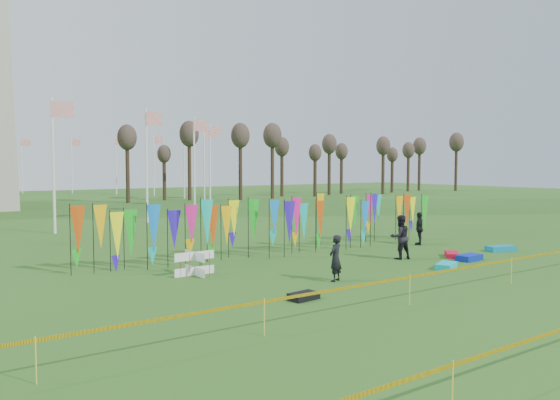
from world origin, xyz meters
TOP-DOWN VIEW (x-y plane):
  - ground at (0.00, 0.00)m, footprint 160.00×160.00m
  - banner_row at (0.28, 7.07)m, footprint 18.64×0.64m
  - caution_tape_near at (-0.22, -2.29)m, footprint 26.00×0.02m
  - tree_line at (32.00, 44.00)m, footprint 53.92×1.92m
  - box_kite at (-5.39, 5.06)m, footprint 0.81×0.81m
  - person_left at (-1.80, 1.41)m, footprint 0.71×0.62m
  - person_mid at (3.42, 3.28)m, footprint 1.03×0.77m
  - person_right at (7.35, 5.64)m, footprint 1.12×1.03m
  - kite_bag_turquoise at (3.24, 0.71)m, footprint 1.29×0.99m
  - kite_bag_blue at (5.58, 1.37)m, footprint 1.24×0.74m
  - kite_bag_red at (5.69, 2.33)m, footprint 1.19×1.19m
  - kite_bag_black at (-4.28, -0.03)m, footprint 0.96×0.63m
  - kite_bag_teal at (8.91, 2.08)m, footprint 1.44×0.99m

SIDE VIEW (x-z plane):
  - ground at x=0.00m, z-range 0.00..0.00m
  - kite_bag_black at x=-4.28m, z-range 0.00..0.21m
  - kite_bag_red at x=5.69m, z-range 0.00..0.21m
  - kite_bag_turquoise at x=3.24m, z-range 0.00..0.23m
  - kite_bag_blue at x=5.58m, z-range 0.00..0.25m
  - kite_bag_teal at x=8.91m, z-range 0.00..0.25m
  - box_kite at x=-5.39m, z-range 0.00..0.89m
  - caution_tape_near at x=-0.22m, z-range 0.33..1.23m
  - person_left at x=-1.80m, z-range 0.00..1.62m
  - person_right at x=7.35m, z-range 0.00..1.67m
  - person_mid at x=3.42m, z-range 0.00..1.90m
  - banner_row at x=0.28m, z-range 0.36..2.84m
  - tree_line at x=32.00m, z-range 2.25..10.09m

